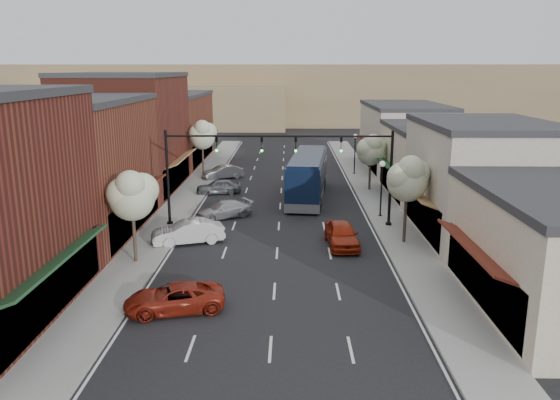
{
  "coord_description": "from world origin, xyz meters",
  "views": [
    {
      "loc": [
        0.75,
        -30.34,
        11.22
      ],
      "look_at": [
        0.1,
        7.05,
        2.2
      ],
      "focal_mm": 35.0,
      "sensor_mm": 36.0,
      "label": 1
    }
  ],
  "objects_px": {
    "parked_car_e": "(223,172)",
    "signal_mast_right": "(358,164)",
    "parked_car_b": "(188,232)",
    "signal_mast_left": "(200,164)",
    "tree_left_far": "(203,134)",
    "red_hatchback": "(342,234)",
    "lamp_post_far": "(355,147)",
    "tree_left_near": "(132,194)",
    "parked_car_a": "(174,298)",
    "tree_right_far": "(371,149)",
    "tree_right_near": "(408,178)",
    "parked_car_c": "(224,210)",
    "parked_car_d": "(219,187)",
    "coach_bus": "(308,176)",
    "lamp_post_near": "(382,180)"
  },
  "relations": [
    {
      "from": "parked_car_b",
      "to": "parked_car_e",
      "type": "distance_m",
      "value": 21.71
    },
    {
      "from": "signal_mast_right",
      "to": "signal_mast_left",
      "type": "distance_m",
      "value": 11.24
    },
    {
      "from": "parked_car_e",
      "to": "signal_mast_right",
      "type": "bearing_deg",
      "value": 3.57
    },
    {
      "from": "signal_mast_right",
      "to": "red_hatchback",
      "type": "bearing_deg",
      "value": -107.86
    },
    {
      "from": "signal_mast_right",
      "to": "parked_car_a",
      "type": "bearing_deg",
      "value": -125.49
    },
    {
      "from": "red_hatchback",
      "to": "lamp_post_far",
      "type": "bearing_deg",
      "value": 78.08
    },
    {
      "from": "signal_mast_right",
      "to": "parked_car_a",
      "type": "relative_size",
      "value": 1.74
    },
    {
      "from": "parked_car_d",
      "to": "tree_left_far",
      "type": "bearing_deg",
      "value": -174.05
    },
    {
      "from": "signal_mast_left",
      "to": "parked_car_b",
      "type": "height_order",
      "value": "signal_mast_left"
    },
    {
      "from": "signal_mast_left",
      "to": "parked_car_a",
      "type": "height_order",
      "value": "signal_mast_left"
    },
    {
      "from": "tree_left_far",
      "to": "parked_car_e",
      "type": "distance_m",
      "value": 4.42
    },
    {
      "from": "tree_right_near",
      "to": "lamp_post_far",
      "type": "distance_m",
      "value": 24.11
    },
    {
      "from": "tree_right_near",
      "to": "parked_car_c",
      "type": "xyz_separation_m",
      "value": [
        -12.66,
        6.28,
        -3.81
      ]
    },
    {
      "from": "tree_right_far",
      "to": "parked_car_b",
      "type": "height_order",
      "value": "tree_right_far"
    },
    {
      "from": "parked_car_a",
      "to": "parked_car_b",
      "type": "xyz_separation_m",
      "value": [
        -1.23,
        10.33,
        0.12
      ]
    },
    {
      "from": "lamp_post_far",
      "to": "parked_car_b",
      "type": "bearing_deg",
      "value": -119.61
    },
    {
      "from": "red_hatchback",
      "to": "parked_car_a",
      "type": "height_order",
      "value": "red_hatchback"
    },
    {
      "from": "tree_right_near",
      "to": "parked_car_b",
      "type": "xyz_separation_m",
      "value": [
        -14.25,
        -0.06,
        -3.68
      ]
    },
    {
      "from": "parked_car_c",
      "to": "tree_right_near",
      "type": "bearing_deg",
      "value": 33.32
    },
    {
      "from": "tree_right_far",
      "to": "parked_car_d",
      "type": "bearing_deg",
      "value": -174.03
    },
    {
      "from": "tree_right_near",
      "to": "lamp_post_near",
      "type": "xyz_separation_m",
      "value": [
        -0.55,
        6.56,
        -1.45
      ]
    },
    {
      "from": "parked_car_a",
      "to": "parked_car_e",
      "type": "height_order",
      "value": "parked_car_e"
    },
    {
      "from": "red_hatchback",
      "to": "parked_car_c",
      "type": "relative_size",
      "value": 1.06
    },
    {
      "from": "parked_car_c",
      "to": "lamp_post_far",
      "type": "bearing_deg",
      "value": 115.44
    },
    {
      "from": "signal_mast_left",
      "to": "parked_car_c",
      "type": "xyz_separation_m",
      "value": [
        1.31,
        2.22,
        -3.98
      ]
    },
    {
      "from": "tree_right_near",
      "to": "red_hatchback",
      "type": "distance_m",
      "value": 5.58
    },
    {
      "from": "signal_mast_left",
      "to": "red_hatchback",
      "type": "distance_m",
      "value": 11.44
    },
    {
      "from": "parked_car_b",
      "to": "parked_car_a",
      "type": "bearing_deg",
      "value": -11.7
    },
    {
      "from": "lamp_post_far",
      "to": "tree_left_near",
      "type": "bearing_deg",
      "value": -119.78
    },
    {
      "from": "signal_mast_right",
      "to": "red_hatchback",
      "type": "relative_size",
      "value": 1.74
    },
    {
      "from": "parked_car_c",
      "to": "tree_left_near",
      "type": "bearing_deg",
      "value": -51.29
    },
    {
      "from": "lamp_post_near",
      "to": "tree_right_near",
      "type": "bearing_deg",
      "value": -85.23
    },
    {
      "from": "lamp_post_far",
      "to": "parked_car_e",
      "type": "height_order",
      "value": "lamp_post_far"
    },
    {
      "from": "tree_left_near",
      "to": "parked_car_c",
      "type": "distance_m",
      "value": 11.57
    },
    {
      "from": "tree_left_near",
      "to": "red_hatchback",
      "type": "xyz_separation_m",
      "value": [
        12.41,
        3.52,
        -3.42
      ]
    },
    {
      "from": "lamp_post_far",
      "to": "coach_bus",
      "type": "bearing_deg",
      "value": -116.37
    },
    {
      "from": "parked_car_b",
      "to": "signal_mast_left",
      "type": "bearing_deg",
      "value": 157.59
    },
    {
      "from": "lamp_post_far",
      "to": "parked_car_b",
      "type": "relative_size",
      "value": 0.94
    },
    {
      "from": "red_hatchback",
      "to": "parked_car_d",
      "type": "height_order",
      "value": "red_hatchback"
    },
    {
      "from": "tree_right_near",
      "to": "parked_car_a",
      "type": "xyz_separation_m",
      "value": [
        -13.02,
        -10.39,
        -3.8
      ]
    },
    {
      "from": "red_hatchback",
      "to": "parked_car_b",
      "type": "xyz_separation_m",
      "value": [
        -10.06,
        0.42,
        -0.03
      ]
    },
    {
      "from": "tree_right_near",
      "to": "lamp_post_far",
      "type": "height_order",
      "value": "tree_right_near"
    },
    {
      "from": "tree_left_near",
      "to": "tree_left_far",
      "type": "distance_m",
      "value": 26.0
    },
    {
      "from": "tree_left_near",
      "to": "parked_car_e",
      "type": "distance_m",
      "value": 25.97
    },
    {
      "from": "tree_right_far",
      "to": "lamp_post_far",
      "type": "relative_size",
      "value": 1.22
    },
    {
      "from": "signal_mast_right",
      "to": "tree_right_far",
      "type": "height_order",
      "value": "signal_mast_right"
    },
    {
      "from": "tree_right_near",
      "to": "parked_car_b",
      "type": "distance_m",
      "value": 14.72
    },
    {
      "from": "tree_right_far",
      "to": "tree_left_far",
      "type": "bearing_deg",
      "value": 160.13
    },
    {
      "from": "tree_right_near",
      "to": "tree_left_near",
      "type": "relative_size",
      "value": 1.05
    },
    {
      "from": "signal_mast_left",
      "to": "lamp_post_near",
      "type": "distance_m",
      "value": 13.75
    }
  ]
}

